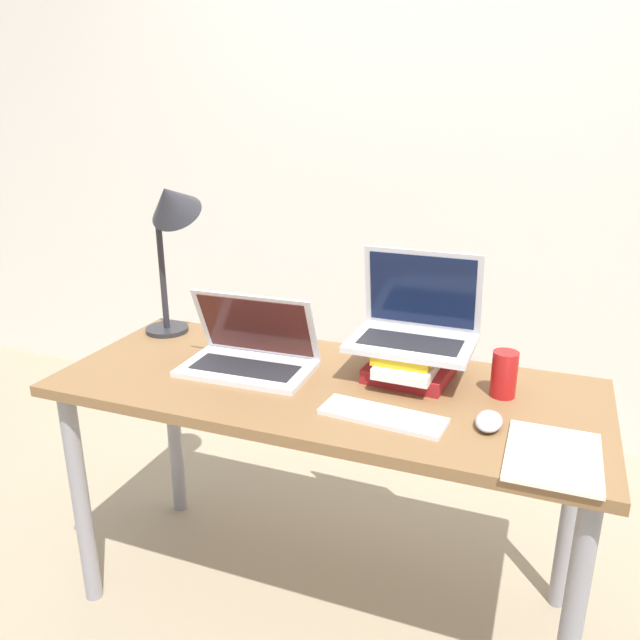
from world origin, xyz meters
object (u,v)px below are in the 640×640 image
at_px(soda_can, 504,374).
at_px(desk_lamp, 170,218).
at_px(mouse, 489,421).
at_px(laptop_left, 250,354).
at_px(wireless_keyboard, 383,416).
at_px(notepad, 553,456).
at_px(book_stack, 410,362).
at_px(laptop_on_books, 415,325).

bearing_deg(soda_can, desk_lamp, 176.19).
distance_m(mouse, soda_can, 0.19).
bearing_deg(laptop_left, desk_lamp, 156.79).
distance_m(mouse, desk_lamp, 1.11).
xyz_separation_m(wireless_keyboard, soda_can, (0.26, 0.23, 0.05)).
relative_size(notepad, soda_can, 2.10).
height_order(laptop_left, wireless_keyboard, laptop_left).
bearing_deg(book_stack, soda_can, -5.50).
bearing_deg(mouse, soda_can, 85.79).
distance_m(laptop_left, desk_lamp, 0.50).
bearing_deg(laptop_on_books, mouse, -45.25).
bearing_deg(soda_can, laptop_on_books, 167.62).
xyz_separation_m(laptop_left, soda_can, (0.69, 0.07, 0.02)).
height_order(book_stack, desk_lamp, desk_lamp).
distance_m(laptop_left, soda_can, 0.70).
bearing_deg(soda_can, mouse, -94.21).
bearing_deg(wireless_keyboard, mouse, 11.23).
bearing_deg(wireless_keyboard, notepad, -6.42).
bearing_deg(soda_can, book_stack, 174.50).
bearing_deg(laptop_left, mouse, -9.15).
relative_size(wireless_keyboard, soda_can, 2.57).
distance_m(book_stack, wireless_keyboard, 0.26).
height_order(soda_can, desk_lamp, desk_lamp).
height_order(laptop_on_books, wireless_keyboard, laptop_on_books).
bearing_deg(wireless_keyboard, laptop_left, 160.10).
bearing_deg(book_stack, mouse, -41.13).
bearing_deg(book_stack, wireless_keyboard, -91.30).
xyz_separation_m(laptop_left, wireless_keyboard, (0.44, -0.16, -0.04)).
distance_m(soda_can, desk_lamp, 1.08).
height_order(laptop_on_books, soda_can, laptop_on_books).
xyz_separation_m(laptop_left, desk_lamp, (-0.33, 0.14, 0.34)).
height_order(book_stack, notepad, book_stack).
height_order(laptop_on_books, desk_lamp, desk_lamp).
distance_m(mouse, notepad, 0.17).
bearing_deg(mouse, laptop_left, 170.85).
bearing_deg(soda_can, wireless_keyboard, -137.96).
distance_m(notepad, soda_can, 0.31).
distance_m(book_stack, notepad, 0.49).
distance_m(book_stack, mouse, 0.32).
bearing_deg(mouse, laptop_on_books, 134.75).
relative_size(laptop_on_books, notepad, 1.30).
xyz_separation_m(book_stack, laptop_on_books, (0.00, 0.03, 0.10)).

